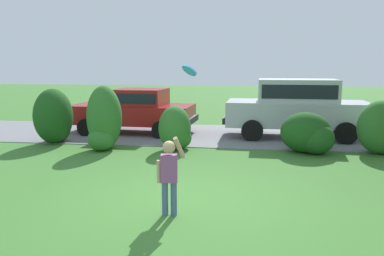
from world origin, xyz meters
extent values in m
plane|color=#3D752D|center=(0.00, 0.00, 0.00)|extent=(80.00, 80.00, 0.00)
cube|color=slate|center=(0.00, 6.61, 0.01)|extent=(28.00, 4.40, 0.02)
ellipsoid|color=#1E511C|center=(-4.82, 4.53, 0.84)|extent=(1.13, 1.35, 1.67)
ellipsoid|color=#1E511C|center=(-4.84, 4.68, 0.40)|extent=(0.90, 0.90, 0.81)
ellipsoid|color=#33702B|center=(-2.98, 3.93, 0.90)|extent=(0.97, 1.08, 1.81)
ellipsoid|color=#33702B|center=(-3.00, 3.67, 0.33)|extent=(0.74, 0.74, 0.66)
ellipsoid|color=#33702B|center=(-0.98, 4.07, 0.63)|extent=(0.90, 1.07, 1.25)
ellipsoid|color=#33702B|center=(-0.88, 4.27, 0.31)|extent=(0.69, 0.69, 0.62)
ellipsoid|color=#1E511C|center=(2.62, 4.25, 0.56)|extent=(1.36, 1.16, 1.11)
ellipsoid|color=#1E511C|center=(2.88, 4.08, 0.43)|extent=(0.95, 0.95, 0.86)
ellipsoid|color=#33702B|center=(4.57, 4.36, 0.72)|extent=(1.19, 1.06, 1.45)
cube|color=maroon|center=(-2.97, 6.66, 0.68)|extent=(4.29, 2.06, 0.64)
cube|color=maroon|center=(-2.65, 6.65, 1.28)|extent=(1.76, 1.71, 0.56)
cube|color=black|center=(-2.65, 6.65, 1.28)|extent=(1.63, 1.72, 0.34)
cylinder|color=black|center=(-4.32, 5.79, 0.30)|extent=(0.61, 0.25, 0.60)
cylinder|color=black|center=(-4.22, 7.67, 0.30)|extent=(0.61, 0.25, 0.60)
cylinder|color=black|center=(-1.72, 5.66, 0.30)|extent=(0.61, 0.25, 0.60)
cylinder|color=black|center=(-1.62, 7.53, 0.30)|extent=(0.61, 0.25, 0.60)
cube|color=black|center=(-5.10, 6.78, 0.52)|extent=(0.21, 1.75, 0.20)
cube|color=black|center=(-0.83, 6.55, 0.52)|extent=(0.21, 1.75, 0.20)
cube|color=silver|center=(2.62, 6.55, 0.80)|extent=(4.56, 2.00, 0.80)
cube|color=silver|center=(2.62, 6.55, 1.56)|extent=(2.53, 1.71, 0.72)
cube|color=black|center=(2.62, 6.55, 1.56)|extent=(2.33, 1.72, 0.43)
cylinder|color=black|center=(1.19, 5.66, 0.34)|extent=(0.69, 0.24, 0.68)
cylinder|color=black|center=(1.26, 7.54, 0.34)|extent=(0.69, 0.24, 0.68)
cylinder|color=black|center=(3.98, 5.56, 0.34)|extent=(0.69, 0.24, 0.68)
cylinder|color=black|center=(4.05, 7.44, 0.34)|extent=(0.69, 0.24, 0.68)
cube|color=black|center=(0.33, 6.63, 0.60)|extent=(0.18, 1.75, 0.20)
cube|color=black|center=(4.91, 6.47, 0.60)|extent=(0.18, 1.75, 0.20)
cylinder|color=#4C608C|center=(-0.23, -0.83, 0.28)|extent=(0.10, 0.10, 0.55)
cylinder|color=#4C608C|center=(-0.09, -0.81, 0.28)|extent=(0.10, 0.10, 0.55)
cube|color=#994C8C|center=(-0.16, -0.82, 0.77)|extent=(0.28, 0.20, 0.44)
sphere|color=tan|center=(-0.16, -0.82, 1.11)|extent=(0.20, 0.20, 0.20)
cylinder|color=tan|center=(-0.01, -0.75, 1.09)|extent=(0.18, 0.26, 0.39)
cylinder|color=tan|center=(-0.32, -0.84, 0.72)|extent=(0.07, 0.07, 0.36)
cylinder|color=#337FDB|center=(0.04, 0.03, 2.28)|extent=(0.32, 0.26, 0.27)
cylinder|color=orange|center=(0.04, 0.03, 2.28)|extent=(0.18, 0.15, 0.16)
camera|label=1|loc=(1.04, -6.76, 2.37)|focal=37.19mm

